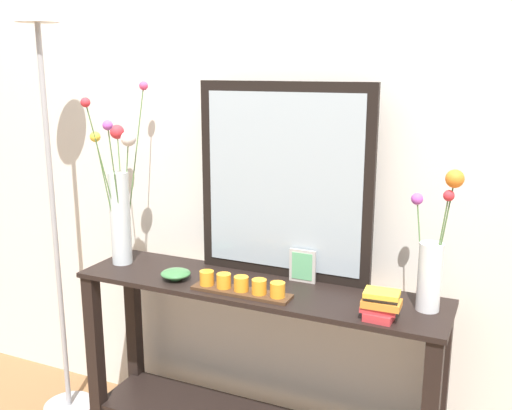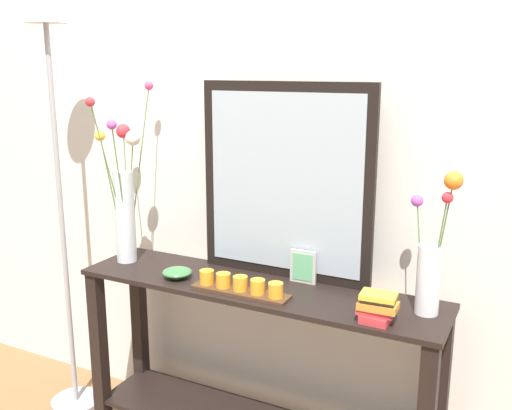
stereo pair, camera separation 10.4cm
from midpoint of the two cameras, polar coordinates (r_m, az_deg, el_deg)
name	(u,v)px [view 2 (the right image)]	position (r m, az deg, el deg)	size (l,w,h in m)	color
wall_back	(289,136)	(2.43, 4.46, 6.79)	(6.40, 0.08, 2.70)	silver
console_table	(256,360)	(2.44, 1.26, -14.93)	(1.48, 0.36, 0.79)	black
mirror_leaning	(285,182)	(2.30, 4.17, 2.22)	(0.72, 0.03, 0.78)	black
tall_vase_left	(124,199)	(2.56, -11.63, 0.58)	(0.19, 0.30, 0.77)	silver
vase_right	(431,264)	(2.09, 18.15, -5.52)	(0.18, 0.15, 0.51)	silver
candle_tray	(240,286)	(2.22, -0.20, -7.96)	(0.39, 0.09, 0.07)	#472D1C
picture_frame_small	(303,267)	(2.32, 5.92, -6.04)	(0.11, 0.01, 0.13)	#B7B2AD
decorative_bowl	(177,272)	(2.39, -6.49, -6.58)	(0.12, 0.12, 0.04)	#38703D
book_stack	(377,307)	(2.03, 13.24, -9.71)	(0.14, 0.10, 0.10)	#C63338
floor_lamp	(56,145)	(2.74, -18.00, 5.59)	(0.24, 0.24, 1.91)	#9E9EA3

